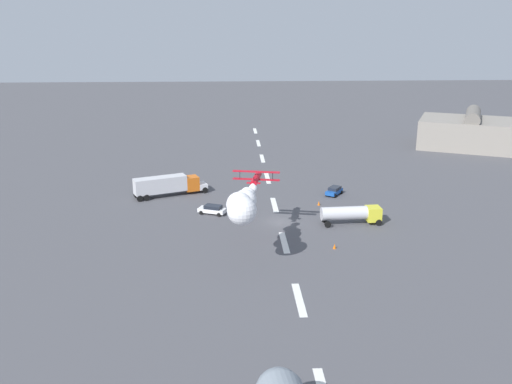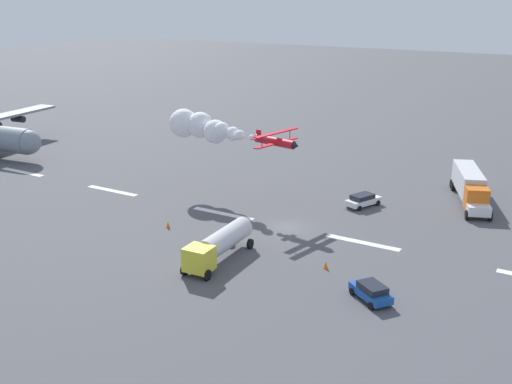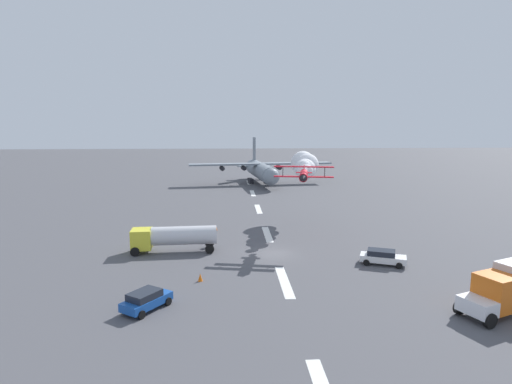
% 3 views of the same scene
% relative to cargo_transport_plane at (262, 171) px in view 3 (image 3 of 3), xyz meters
% --- Properties ---
extents(ground_plane, '(440.00, 440.00, 0.00)m').
position_rel_cargo_transport_plane_xyz_m(ground_plane, '(-56.62, 3.04, -3.35)').
color(ground_plane, '#4C4C51').
rests_on(ground_plane, ground).
extents(runway_stripe_4, '(8.00, 0.90, 0.01)m').
position_rel_cargo_transport_plane_xyz_m(runway_stripe_4, '(-65.19, 3.04, -3.34)').
color(runway_stripe_4, white).
rests_on(runway_stripe_4, ground).
extents(runway_stripe_5, '(8.00, 0.90, 0.01)m').
position_rel_cargo_transport_plane_xyz_m(runway_stripe_5, '(-48.06, 3.04, -3.34)').
color(runway_stripe_5, white).
rests_on(runway_stripe_5, ground).
extents(runway_stripe_6, '(8.00, 0.90, 0.01)m').
position_rel_cargo_transport_plane_xyz_m(runway_stripe_6, '(-30.94, 3.04, -3.34)').
color(runway_stripe_6, white).
rests_on(runway_stripe_6, ground).
extents(runway_stripe_7, '(8.00, 0.90, 0.01)m').
position_rel_cargo_transport_plane_xyz_m(runway_stripe_7, '(-13.81, 3.04, -3.34)').
color(runway_stripe_7, white).
rests_on(runway_stripe_7, ground).
extents(runway_stripe_8, '(8.00, 0.90, 0.01)m').
position_rel_cargo_transport_plane_xyz_m(runway_stripe_8, '(3.32, 3.04, -3.34)').
color(runway_stripe_8, white).
rests_on(runway_stripe_8, ground).
extents(cargo_transport_plane, '(25.26, 35.18, 11.10)m').
position_rel_cargo_transport_plane_xyz_m(cargo_transport_plane, '(0.00, 0.00, 0.00)').
color(cargo_transport_plane, gray).
rests_on(cargo_transport_plane, ground).
extents(stunt_biplane_red, '(19.96, 7.94, 3.75)m').
position_rel_cargo_transport_plane_xyz_m(stunt_biplane_red, '(-41.34, -3.00, 5.02)').
color(stunt_biplane_red, red).
extents(fuel_tanker_truck, '(3.22, 9.56, 2.90)m').
position_rel_cargo_transport_plane_xyz_m(fuel_tanker_truck, '(-55.12, 14.38, -1.60)').
color(fuel_tanker_truck, yellow).
rests_on(fuel_tanker_truck, ground).
extents(followme_car_yellow, '(3.38, 4.89, 1.52)m').
position_rel_cargo_transport_plane_xyz_m(followme_car_yellow, '(-61.02, -7.65, -2.54)').
color(followme_car_yellow, white).
rests_on(followme_car_yellow, ground).
extents(airport_staff_sedan, '(4.33, 3.79, 1.52)m').
position_rel_cargo_transport_plane_xyz_m(airport_staff_sedan, '(-70.42, 14.52, -2.54)').
color(airport_staff_sedan, '#194CA5').
rests_on(airport_staff_sedan, ground).
extents(traffic_cone_near, '(0.44, 0.44, 0.75)m').
position_rel_cargo_transport_plane_xyz_m(traffic_cone_near, '(-64.59, 10.74, -2.97)').
color(traffic_cone_near, orange).
rests_on(traffic_cone_near, ground).
extents(traffic_cone_far, '(0.44, 0.44, 0.75)m').
position_rel_cargo_transport_plane_xyz_m(traffic_cone_far, '(-45.43, 9.87, -2.97)').
color(traffic_cone_far, orange).
rests_on(traffic_cone_far, ground).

